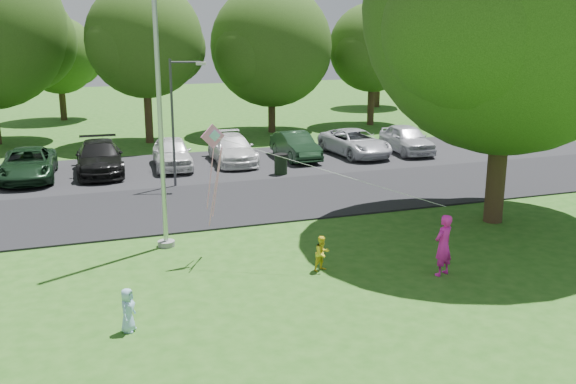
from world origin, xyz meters
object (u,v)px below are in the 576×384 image
object	(u,v)px
woman	(443,245)
child_blue	(128,310)
big_tree	(509,15)
kite	(217,152)
street_lamp	(177,111)
flagpole	(159,105)
trash_can	(281,165)
child_yellow	(322,253)

from	to	relation	value
woman	child_blue	distance (m)	8.08
big_tree	kite	xyz separation A→B (m)	(-9.29, -0.24, -3.63)
street_lamp	kite	size ratio (longest dim) A/B	0.91
big_tree	child_blue	bearing A→B (deg)	-161.67
flagpole	trash_can	world-z (taller)	flagpole
flagpole	trash_can	size ratio (longest dim) A/B	10.51
street_lamp	child_blue	xyz separation A→B (m)	(-3.31, -12.29, -2.58)
woman	child_yellow	distance (m)	3.15
street_lamp	child_yellow	world-z (taller)	street_lamp
street_lamp	kite	xyz separation A→B (m)	(-0.41, -8.48, -0.06)
kite	woman	bearing A→B (deg)	-39.36
trash_can	big_tree	size ratio (longest dim) A/B	0.08
flagpole	child_blue	bearing A→B (deg)	-107.23
trash_can	kite	bearing A→B (deg)	-118.32
big_tree	woman	distance (m)	7.95
flagpole	big_tree	xyz separation A→B (m)	(10.58, -1.18, 2.47)
flagpole	child_yellow	size ratio (longest dim) A/B	10.45
woman	flagpole	bearing A→B (deg)	-57.89
trash_can	street_lamp	bearing A→B (deg)	-171.90
big_tree	flagpole	bearing A→B (deg)	173.61
street_lamp	trash_can	distance (m)	5.24
street_lamp	child_blue	distance (m)	12.99
big_tree	kite	world-z (taller)	big_tree
flagpole	child_yellow	world-z (taller)	flagpole
flagpole	child_blue	world-z (taller)	flagpole
child_yellow	kite	world-z (taller)	kite
child_blue	kite	bearing A→B (deg)	-8.56
street_lamp	kite	bearing A→B (deg)	-76.74
child_blue	flagpole	bearing A→B (deg)	11.59
trash_can	child_yellow	xyz separation A→B (m)	(-2.60, -11.04, -0.00)
street_lamp	woman	distance (m)	12.85
big_tree	woman	bearing A→B (deg)	-139.94
woman	big_tree	bearing A→B (deg)	-161.88
big_tree	child_blue	world-z (taller)	big_tree
trash_can	kite	world-z (taller)	kite
flagpole	child_blue	distance (m)	6.60
street_lamp	flagpole	bearing A→B (deg)	-87.48
kite	big_tree	bearing A→B (deg)	-5.66
child_yellow	kite	size ratio (longest dim) A/B	0.17
child_yellow	kite	xyz separation A→B (m)	(-2.32, 1.91, 2.52)
trash_can	child_yellow	bearing A→B (deg)	-103.25
street_lamp	trash_can	size ratio (longest dim) A/B	5.36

